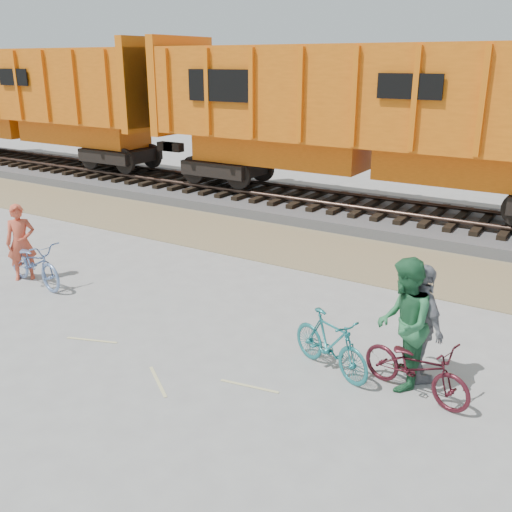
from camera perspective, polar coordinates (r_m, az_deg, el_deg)
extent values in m
plane|color=#9E9E99|center=(9.87, -8.66, -7.95)|extent=(120.00, 120.00, 0.00)
cube|color=#8A7955|center=(14.14, 5.87, 0.66)|extent=(120.00, 3.00, 0.02)
cube|color=slate|center=(17.19, 11.11, 4.20)|extent=(120.00, 4.00, 0.30)
cube|color=black|center=(20.30, -6.29, 7.30)|extent=(0.22, 2.60, 0.12)
cube|color=black|center=(17.14, 11.15, 4.88)|extent=(0.22, 2.60, 0.12)
cylinder|color=#382821|center=(16.46, 10.26, 4.79)|extent=(120.00, 0.12, 0.12)
cylinder|color=#382821|center=(17.77, 12.03, 5.72)|extent=(120.00, 0.12, 0.12)
cube|color=black|center=(26.25, -21.30, 10.07)|extent=(11.20, 2.20, 0.80)
cube|color=orange|center=(26.15, -21.52, 11.91)|extent=(11.76, 1.65, 0.90)
cube|color=orange|center=(26.03, -22.00, 15.71)|extent=(14.00, 3.00, 2.60)
cube|color=orange|center=(20.95, -10.26, 16.53)|extent=(0.30, 3.06, 3.10)
cube|color=black|center=(17.00, 11.37, 6.76)|extent=(11.20, 2.20, 0.80)
cube|color=orange|center=(16.85, 11.56, 9.58)|extent=(11.76, 1.65, 0.90)
cube|color=orange|center=(16.66, 11.97, 15.52)|extent=(14.00, 3.00, 2.60)
cube|color=orange|center=(20.11, -7.38, 16.58)|extent=(0.30, 3.06, 3.10)
cube|color=black|center=(17.24, -3.71, 16.65)|extent=(2.20, 0.04, 0.90)
imported|color=#6E89BC|center=(12.59, -21.28, -0.65)|extent=(1.91, 0.90, 0.96)
imported|color=#1F6E71|center=(8.61, 7.47, -8.64)|extent=(1.60, 0.99, 0.93)
imported|color=#44131C|center=(8.30, 15.72, -10.63)|extent=(1.73, 0.97, 0.86)
imported|color=#CA4E34|center=(12.93, -22.45, 1.27)|extent=(0.69, 0.70, 1.63)
imported|color=#296B3F|center=(8.25, 14.55, -6.59)|extent=(0.96, 1.10, 1.91)
imported|color=gray|center=(8.46, 16.14, -6.58)|extent=(1.06, 1.03, 1.78)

